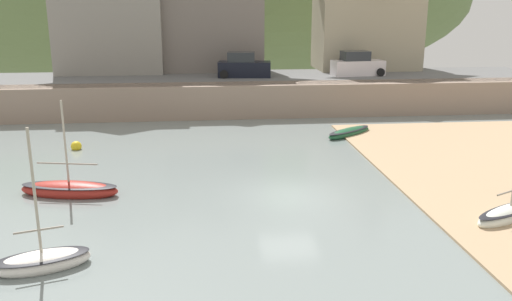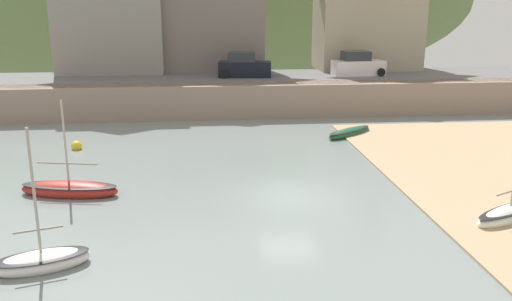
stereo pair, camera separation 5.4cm
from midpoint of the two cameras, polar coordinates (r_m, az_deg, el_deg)
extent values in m
cube|color=gray|center=(23.54, 3.58, -4.80)|extent=(48.00, 40.00, 0.06)
cube|color=gray|center=(39.57, -0.33, 5.37)|extent=(48.00, 2.40, 2.40)
cube|color=#606060|center=(43.04, -0.80, 7.73)|extent=(48.00, 9.00, 0.10)
cube|color=gray|center=(47.58, -15.05, 13.50)|extent=(8.61, 5.76, 9.07)
cube|color=slate|center=(47.03, -4.56, 13.56)|extent=(8.41, 4.27, 8.44)
cube|color=tan|center=(49.22, 11.70, 12.77)|extent=(8.67, 5.25, 7.39)
cube|color=gray|center=(53.84, 13.41, 14.44)|extent=(2.80, 2.80, 10.34)
ellipsoid|color=#A3251D|center=(24.80, -19.05, -3.97)|extent=(4.49, 2.08, 0.80)
ellipsoid|color=black|center=(24.74, -19.09, -3.49)|extent=(4.40, 2.04, 0.12)
cylinder|color=#B2A893|center=(24.20, -19.49, 0.90)|extent=(0.09, 0.09, 3.55)
cylinder|color=gray|center=(24.45, -19.29, -1.30)|extent=(2.64, 0.58, 0.07)
ellipsoid|color=#1E5333|center=(34.39, 9.90, 1.85)|extent=(3.68, 3.15, 0.62)
ellipsoid|color=black|center=(34.35, 9.91, 2.13)|extent=(3.61, 3.09, 0.12)
ellipsoid|color=white|center=(18.56, -21.60, -10.93)|extent=(3.16, 2.02, 0.71)
ellipsoid|color=black|center=(18.48, -21.66, -10.38)|extent=(3.09, 1.98, 0.12)
cylinder|color=#B2A893|center=(17.69, -22.35, -4.04)|extent=(0.09, 0.09, 4.00)
cylinder|color=gray|center=(18.12, -21.94, -7.78)|extent=(1.42, 0.50, 0.07)
ellipsoid|color=white|center=(23.01, 25.31, -6.18)|extent=(3.79, 2.55, 0.76)
ellipsoid|color=black|center=(22.94, 25.37, -5.69)|extent=(3.72, 2.50, 0.12)
cube|color=black|center=(42.94, -1.14, 8.59)|extent=(4.27, 2.17, 1.20)
cube|color=#282D33|center=(42.81, -1.48, 9.84)|extent=(2.26, 1.74, 0.80)
cylinder|color=black|center=(43.92, 0.95, 8.37)|extent=(0.64, 0.22, 0.64)
cylinder|color=black|center=(42.34, 1.20, 8.11)|extent=(0.64, 0.22, 0.64)
cylinder|color=black|center=(43.66, -3.40, 8.31)|extent=(0.64, 0.22, 0.64)
cylinder|color=black|center=(42.08, -3.31, 8.04)|extent=(0.64, 0.22, 0.64)
cube|color=silver|center=(44.60, 10.80, 8.58)|extent=(4.24, 2.07, 1.20)
cube|color=#282D33|center=(44.44, 10.54, 9.80)|extent=(2.23, 1.69, 0.80)
cylinder|color=black|center=(45.88, 12.50, 8.32)|extent=(0.64, 0.22, 0.64)
cylinder|color=black|center=(44.38, 13.13, 8.05)|extent=(0.64, 0.22, 0.64)
cylinder|color=black|center=(44.97, 8.45, 8.37)|extent=(0.64, 0.22, 0.64)
cylinder|color=black|center=(43.43, 8.96, 8.11)|extent=(0.64, 0.22, 0.64)
sphere|color=yellow|center=(32.34, -18.39, 0.44)|extent=(0.60, 0.60, 0.60)
camera|label=1|loc=(0.03, -90.14, -0.04)|focal=37.84mm
camera|label=2|loc=(0.03, 89.86, 0.04)|focal=37.84mm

